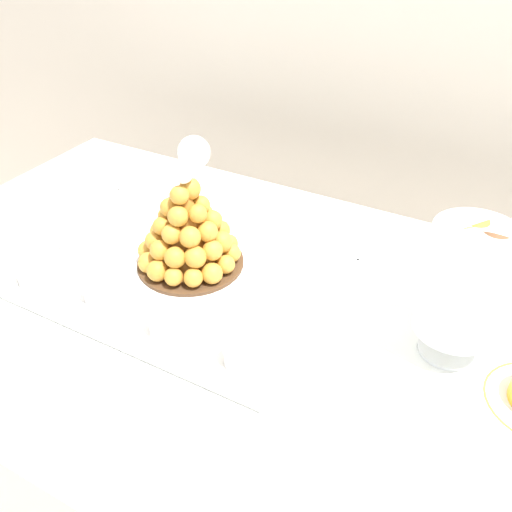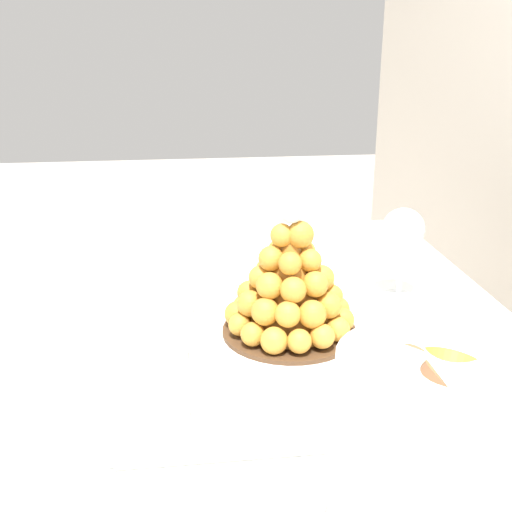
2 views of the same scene
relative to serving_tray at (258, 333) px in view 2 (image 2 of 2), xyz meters
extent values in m
cylinder|color=brown|center=(-0.57, -0.38, -0.42)|extent=(0.04, 0.04, 0.78)
cylinder|color=brown|center=(-0.57, 0.39, -0.42)|extent=(0.04, 0.04, 0.78)
cube|color=brown|center=(0.19, 0.00, -0.02)|extent=(1.64, 0.90, 0.02)
cube|color=white|center=(0.19, 0.00, -0.01)|extent=(1.70, 0.96, 0.00)
cube|color=white|center=(-0.66, 0.00, -0.12)|extent=(0.01, 0.96, 0.22)
cube|color=white|center=(0.00, 0.00, 0.00)|extent=(0.66, 0.44, 0.01)
cube|color=white|center=(0.00, -0.22, 0.01)|extent=(0.66, 0.01, 0.02)
cube|color=white|center=(0.00, 0.22, 0.01)|extent=(0.66, 0.01, 0.02)
cube|color=white|center=(-0.33, 0.00, 0.01)|extent=(0.01, 0.44, 0.02)
cube|color=white|center=(0.33, 0.00, 0.01)|extent=(0.01, 0.44, 0.02)
cylinder|color=white|center=(0.00, 0.00, 0.00)|extent=(0.40, 0.40, 0.00)
cylinder|color=#4C331E|center=(0.01, 0.05, 0.01)|extent=(0.23, 0.23, 0.01)
cone|color=#B3752A|center=(0.01, 0.05, 0.10)|extent=(0.15, 0.15, 0.18)
sphere|color=gold|center=(0.10, 0.05, 0.03)|extent=(0.04, 0.04, 0.04)
sphere|color=gold|center=(0.09, 0.09, 0.03)|extent=(0.04, 0.04, 0.04)
sphere|color=gold|center=(0.07, 0.12, 0.03)|extent=(0.04, 0.04, 0.04)
sphere|color=gold|center=(0.03, 0.14, 0.03)|extent=(0.04, 0.04, 0.04)
sphere|color=gold|center=(-0.01, 0.14, 0.03)|extent=(0.05, 0.05, 0.05)
sphere|color=gold|center=(-0.05, 0.12, 0.03)|extent=(0.04, 0.04, 0.04)
sphere|color=gold|center=(-0.07, 0.09, 0.03)|extent=(0.04, 0.04, 0.04)
sphere|color=gold|center=(-0.08, 0.05, 0.03)|extent=(0.04, 0.04, 0.04)
sphere|color=gold|center=(-0.07, 0.01, 0.03)|extent=(0.05, 0.05, 0.05)
sphere|color=gold|center=(-0.05, -0.02, 0.03)|extent=(0.05, 0.05, 0.05)
sphere|color=gold|center=(-0.01, -0.03, 0.03)|extent=(0.05, 0.05, 0.05)
sphere|color=gold|center=(0.03, -0.03, 0.03)|extent=(0.04, 0.04, 0.04)
sphere|color=gold|center=(0.07, -0.02, 0.03)|extent=(0.04, 0.04, 0.04)
sphere|color=gold|center=(0.09, 0.01, 0.03)|extent=(0.04, 0.04, 0.04)
sphere|color=gold|center=(0.08, 0.08, 0.07)|extent=(0.05, 0.05, 0.05)
sphere|color=gold|center=(0.05, 0.11, 0.07)|extent=(0.04, 0.04, 0.04)
sphere|color=gold|center=(0.02, 0.12, 0.07)|extent=(0.04, 0.04, 0.04)
sphere|color=gold|center=(-0.02, 0.11, 0.07)|extent=(0.05, 0.05, 0.05)
sphere|color=gold|center=(-0.05, 0.09, 0.07)|extent=(0.04, 0.04, 0.04)
sphere|color=gold|center=(-0.06, 0.05, 0.07)|extent=(0.04, 0.04, 0.04)
sphere|color=gold|center=(-0.05, 0.01, 0.07)|extent=(0.04, 0.04, 0.04)
sphere|color=gold|center=(-0.01, -0.01, 0.07)|extent=(0.04, 0.04, 0.04)
sphere|color=gold|center=(0.02, -0.02, 0.07)|extent=(0.04, 0.04, 0.04)
sphere|color=gold|center=(0.06, 0.00, 0.07)|extent=(0.05, 0.05, 0.05)
sphere|color=gold|center=(0.08, 0.04, 0.07)|extent=(0.04, 0.04, 0.04)
sphere|color=gold|center=(0.05, 0.09, 0.11)|extent=(0.04, 0.04, 0.04)
sphere|color=gold|center=(0.01, 0.10, 0.10)|extent=(0.04, 0.04, 0.04)
sphere|color=gold|center=(-0.02, 0.09, 0.10)|extent=(0.04, 0.04, 0.04)
sphere|color=gold|center=(-0.04, 0.06, 0.10)|extent=(0.05, 0.05, 0.05)
sphere|color=gold|center=(-0.03, 0.02, 0.11)|extent=(0.04, 0.04, 0.04)
sphere|color=gold|center=(0.01, 0.00, 0.11)|extent=(0.04, 0.04, 0.04)
sphere|color=gold|center=(0.04, 0.01, 0.11)|extent=(0.04, 0.04, 0.04)
sphere|color=gold|center=(0.06, 0.05, 0.10)|extent=(0.04, 0.04, 0.04)
sphere|color=gold|center=(0.03, 0.08, 0.14)|extent=(0.04, 0.04, 0.04)
sphere|color=gold|center=(-0.01, 0.08, 0.14)|extent=(0.04, 0.04, 0.04)
sphere|color=gold|center=(-0.02, 0.04, 0.14)|extent=(0.04, 0.04, 0.04)
sphere|color=gold|center=(0.01, 0.02, 0.14)|extent=(0.04, 0.04, 0.04)
sphere|color=gold|center=(0.04, 0.05, 0.14)|extent=(0.04, 0.04, 0.04)
sphere|color=gold|center=(0.01, 0.07, 0.18)|extent=(0.05, 0.05, 0.05)
sphere|color=gold|center=(0.01, 0.04, 0.18)|extent=(0.04, 0.04, 0.04)
sphere|color=white|center=(0.01, 0.05, 0.22)|extent=(0.04, 0.04, 0.04)
cylinder|color=silver|center=(-0.24, -0.16, 0.03)|extent=(0.05, 0.05, 0.05)
cylinder|color=brown|center=(-0.24, -0.16, 0.01)|extent=(0.05, 0.05, 0.02)
cylinder|color=#8C603D|center=(-0.24, -0.16, 0.03)|extent=(0.05, 0.05, 0.01)
sphere|color=brown|center=(-0.24, -0.16, 0.04)|extent=(0.02, 0.02, 0.02)
cylinder|color=silver|center=(-0.08, -0.14, 0.03)|extent=(0.05, 0.05, 0.06)
cylinder|color=brown|center=(-0.08, -0.14, 0.02)|extent=(0.05, 0.05, 0.02)
cylinder|color=#8C603D|center=(-0.08, -0.14, 0.04)|extent=(0.05, 0.05, 0.02)
sphere|color=brown|center=(-0.09, -0.14, 0.05)|extent=(0.01, 0.01, 0.01)
cylinder|color=silver|center=(0.09, -0.15, 0.03)|extent=(0.05, 0.05, 0.06)
cylinder|color=brown|center=(0.09, -0.15, 0.02)|extent=(0.05, 0.05, 0.02)
cylinder|color=#8C603D|center=(0.09, -0.15, 0.04)|extent=(0.05, 0.05, 0.02)
sphere|color=brown|center=(0.09, -0.15, 0.05)|extent=(0.01, 0.01, 0.01)
cylinder|color=silver|center=(0.25, -0.15, 0.03)|extent=(0.05, 0.05, 0.05)
cylinder|color=brown|center=(0.25, -0.15, 0.01)|extent=(0.04, 0.04, 0.02)
cylinder|color=#8C603D|center=(0.25, -0.15, 0.03)|extent=(0.04, 0.04, 0.01)
sphere|color=brown|center=(0.24, -0.15, 0.04)|extent=(0.01, 0.01, 0.01)
cylinder|color=white|center=(-0.26, 0.00, 0.01)|extent=(0.09, 0.09, 0.02)
cylinder|color=#F2CC59|center=(-0.26, 0.00, 0.02)|extent=(0.08, 0.08, 0.00)
cylinder|color=white|center=(0.56, 0.06, 0.15)|extent=(0.14, 0.14, 0.20)
cylinder|color=pink|center=(0.54, 0.07, 0.09)|extent=(0.06, 0.06, 0.03)
cylinder|color=#F9A54C|center=(0.56, 0.09, 0.12)|extent=(0.06, 0.05, 0.05)
cylinder|color=#72B2E0|center=(0.54, 0.06, 0.12)|extent=(0.07, 0.05, 0.07)
cylinder|color=brown|center=(0.55, 0.08, 0.14)|extent=(0.06, 0.05, 0.06)
cylinder|color=#F9A54C|center=(0.54, 0.05, 0.14)|extent=(0.06, 0.05, 0.06)
cylinder|color=#D199D8|center=(0.58, 0.05, 0.14)|extent=(0.06, 0.05, 0.05)
cylinder|color=#9ED860|center=(0.54, 0.09, 0.16)|extent=(0.05, 0.05, 0.05)
cylinder|color=#72B2E0|center=(0.53, 0.04, 0.16)|extent=(0.08, 0.05, 0.08)
cylinder|color=yellow|center=(0.57, 0.05, 0.16)|extent=(0.06, 0.05, 0.05)
cylinder|color=brown|center=(0.57, 0.07, 0.16)|extent=(0.06, 0.05, 0.05)
cylinder|color=#E54C47|center=(0.54, 0.06, 0.19)|extent=(0.05, 0.05, 0.05)
cylinder|color=#72B2E0|center=(0.55, 0.04, 0.19)|extent=(0.06, 0.05, 0.06)
cylinder|color=#9ED860|center=(0.58, 0.06, 0.19)|extent=(0.05, 0.05, 0.04)
cylinder|color=#72B2E0|center=(0.56, 0.08, 0.19)|extent=(0.06, 0.05, 0.05)
cylinder|color=#F9A54C|center=(0.54, 0.05, 0.21)|extent=(0.07, 0.05, 0.07)
cylinder|color=yellow|center=(0.57, 0.05, 0.21)|extent=(0.06, 0.05, 0.05)
cylinder|color=#F9A54C|center=(0.56, 0.09, 0.21)|extent=(0.06, 0.06, 0.06)
cylinder|color=brown|center=(0.55, 0.05, 0.23)|extent=(0.05, 0.05, 0.05)
cylinder|color=brown|center=(0.58, 0.07, 0.23)|extent=(0.05, 0.05, 0.05)
cylinder|color=yellow|center=(0.55, 0.09, 0.23)|extent=(0.06, 0.06, 0.06)
cylinder|color=silver|center=(-0.13, 0.30, 0.00)|extent=(0.06, 0.06, 0.00)
cylinder|color=silver|center=(-0.13, 0.30, 0.05)|extent=(0.01, 0.01, 0.10)
sphere|color=silver|center=(-0.13, 0.30, 0.13)|extent=(0.08, 0.08, 0.08)
camera|label=1|loc=(0.59, -0.71, 0.70)|focal=38.11mm
camera|label=2|loc=(0.97, -0.13, 0.49)|focal=44.46mm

